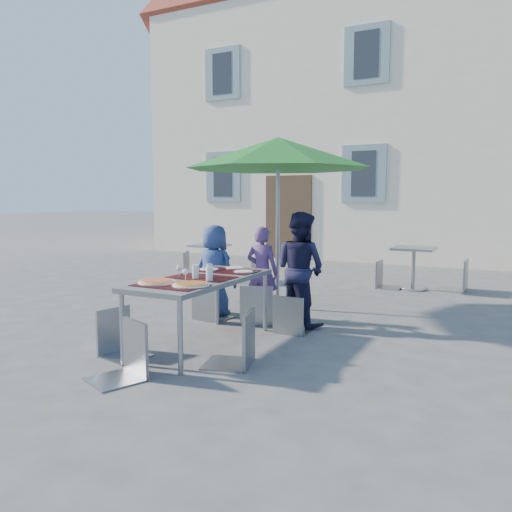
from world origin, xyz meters
The scene contains 23 objects.
ground centered at (0.00, 0.00, 0.00)m, with size 90.00×90.00×0.00m, color #4A4A4C.
building centered at (0.00, 11.50, 4.85)m, with size 13.60×8.20×11.10m.
dining_table centered at (0.36, -0.25, 0.70)m, with size 0.80×1.85×0.76m.
pizza_near_left centered at (0.16, -0.76, 0.77)m, with size 0.39×0.39×0.03m.
pizza_near_right centered at (0.56, -0.73, 0.77)m, with size 0.37×0.37×0.03m.
glassware centered at (0.40, -0.35, 0.83)m, with size 0.51×0.38×0.15m.
place_settings centered at (0.34, 0.37, 0.76)m, with size 0.71×0.47×0.01m.
child_0 centered at (-0.29, 1.05, 0.62)m, with size 0.61×0.39×1.24m, color navy.
child_1 centered at (0.34, 1.24, 0.61)m, with size 0.45×0.29×1.23m, color #623D7D.
child_2 centered at (0.96, 1.06, 0.72)m, with size 0.70×0.40×1.43m, color #171733.
chair_0 centered at (-0.20, 0.76, 0.55)m, with size 0.45×0.46×0.94m.
chair_1 centered at (0.45, 0.90, 0.56)m, with size 0.54×0.54×0.95m.
chair_2 centered at (1.03, 0.65, 0.51)m, with size 0.40×0.40×0.87m.
chair_3 centered at (-0.21, -0.92, 0.53)m, with size 0.48×0.48×0.92m.
chair_4 centered at (1.02, -0.64, 0.59)m, with size 0.55×0.55×1.00m.
chair_5 centered at (0.29, -1.40, 0.57)m, with size 0.56×0.56×0.97m.
patio_umbrella centered at (0.29, 1.84, 2.22)m, with size 2.66×2.66×2.46m.
cafe_table_0 centered at (-2.00, 3.59, 0.45)m, with size 0.65×0.65×0.69m.
bg_chair_l_0 centered at (-2.51, 3.69, 0.58)m, with size 0.57×0.57×0.98m.
bg_chair_r_0 centered at (-1.03, 3.58, 0.55)m, with size 0.45×0.44×0.93m.
cafe_table_1 centered at (1.80, 4.26, 0.51)m, with size 0.70×0.70×0.75m.
bg_chair_l_1 centered at (1.31, 4.24, 0.53)m, with size 0.42×0.42×0.92m.
bg_chair_r_1 centered at (2.52, 4.52, 0.62)m, with size 0.48×0.47×1.04m.
Camera 1 is at (3.31, -4.69, 1.60)m, focal length 35.00 mm.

